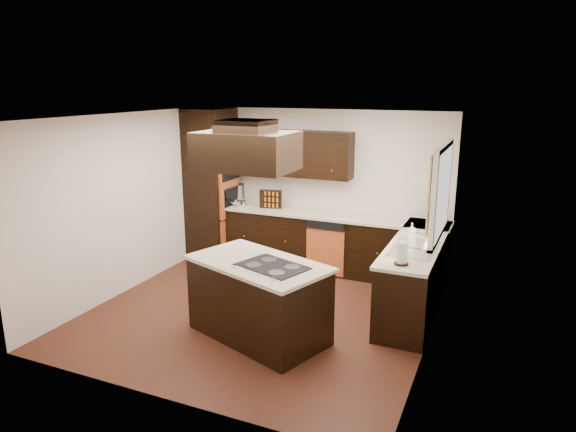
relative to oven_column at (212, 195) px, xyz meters
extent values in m
cube|color=brown|center=(1.78, -1.71, -1.07)|extent=(4.20, 4.20, 0.02)
cube|color=white|center=(1.78, -1.71, 1.45)|extent=(4.20, 4.20, 0.02)
cube|color=beige|center=(1.78, 0.40, 0.19)|extent=(4.20, 0.02, 2.50)
cube|color=beige|center=(1.78, -3.81, 0.19)|extent=(4.20, 0.02, 2.50)
cube|color=beige|center=(-0.33, -1.71, 0.19)|extent=(0.02, 4.20, 2.50)
cube|color=beige|center=(3.88, -1.71, 0.19)|extent=(0.02, 4.20, 2.50)
cube|color=black|center=(0.00, 0.00, 0.00)|extent=(0.65, 0.75, 2.12)
cube|color=#D25C2B|center=(0.35, 0.00, 0.06)|extent=(0.05, 0.62, 0.78)
cube|color=black|center=(1.81, 0.09, -0.62)|extent=(2.93, 0.60, 0.88)
cube|color=black|center=(3.58, -0.80, -0.62)|extent=(0.60, 2.40, 0.88)
cube|color=beige|center=(1.81, 0.08, -0.16)|extent=(2.93, 0.63, 0.04)
cube|color=beige|center=(3.56, -0.80, -0.16)|extent=(0.63, 2.40, 0.04)
cube|color=black|center=(1.34, 0.23, 0.75)|extent=(2.00, 0.34, 0.72)
cube|color=#D25C2B|center=(2.10, -0.20, -0.66)|extent=(0.60, 0.05, 0.72)
cube|color=silver|center=(3.85, -1.16, 0.59)|extent=(0.06, 1.32, 1.12)
cube|color=white|center=(3.87, -1.16, 0.59)|extent=(0.00, 1.20, 1.00)
cube|color=beige|center=(3.79, -1.57, 0.64)|extent=(0.02, 0.34, 0.90)
cube|color=beige|center=(3.79, -0.74, 0.64)|extent=(0.02, 0.34, 0.90)
cube|color=silver|center=(3.58, -1.16, -0.14)|extent=(0.52, 0.84, 0.01)
cube|color=black|center=(2.03, -2.33, -0.62)|extent=(1.76, 1.33, 0.88)
cube|color=beige|center=(2.03, -2.33, -0.16)|extent=(1.83, 1.40, 0.04)
cube|color=black|center=(2.26, -2.41, -0.13)|extent=(0.86, 0.71, 0.01)
cube|color=black|center=(1.88, -2.25, 1.10)|extent=(1.05, 0.72, 0.42)
cube|color=black|center=(1.88, -2.25, 1.38)|extent=(0.55, 0.50, 0.13)
cylinder|color=silver|center=(0.57, -0.01, -0.09)|extent=(0.15, 0.15, 0.10)
cone|color=silver|center=(0.57, -0.01, 0.09)|extent=(0.13, 0.13, 0.26)
cube|color=black|center=(1.05, 0.09, 0.01)|extent=(0.37, 0.18, 0.30)
imported|color=silver|center=(0.50, 0.04, -0.11)|extent=(0.34, 0.34, 0.07)
imported|color=silver|center=(3.47, -0.75, -0.03)|extent=(0.12, 0.13, 0.22)
cylinder|color=silver|center=(3.55, -1.78, -0.01)|extent=(0.15, 0.15, 0.26)
camera|label=1|loc=(4.53, -7.24, 1.82)|focal=32.00mm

